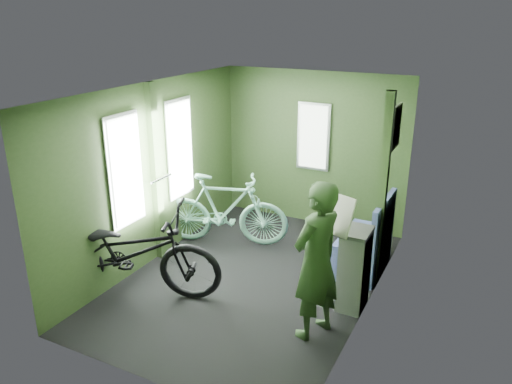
% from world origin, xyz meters
% --- Properties ---
extents(room, '(4.00, 4.02, 2.31)m').
position_xyz_m(room, '(-0.04, 0.04, 1.44)').
color(room, black).
rests_on(room, ground).
extents(bicycle_black, '(2.26, 1.46, 1.18)m').
position_xyz_m(bicycle_black, '(-1.06, -0.94, 0.00)').
color(bicycle_black, black).
rests_on(bicycle_black, ground).
extents(bicycle_mint, '(1.86, 1.14, 1.11)m').
position_xyz_m(bicycle_mint, '(-0.77, 0.67, 0.00)').
color(bicycle_mint, '#7BC4A9').
rests_on(bicycle_mint, ground).
extents(passenger, '(0.58, 0.75, 1.63)m').
position_xyz_m(passenger, '(1.05, -0.68, 0.82)').
color(passenger, '#304C29').
rests_on(passenger, ground).
extents(waste_box, '(0.27, 0.38, 0.93)m').
position_xyz_m(waste_box, '(1.26, -0.04, 0.47)').
color(waste_box, slate).
rests_on(waste_box, ground).
extents(bench_seat, '(0.53, 0.94, 0.98)m').
position_xyz_m(bench_seat, '(1.15, 0.86, 0.29)').
color(bench_seat, navy).
rests_on(bench_seat, ground).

